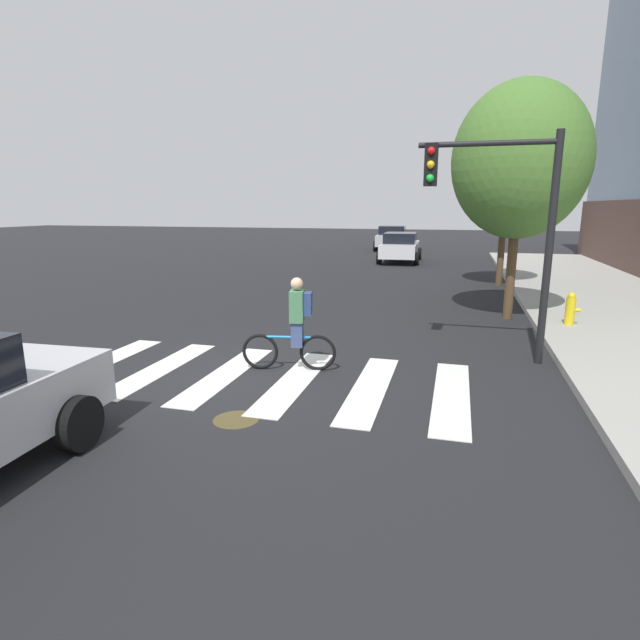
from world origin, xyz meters
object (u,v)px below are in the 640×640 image
object	(u,v)px
sedan_far	(392,237)
cyclist	(295,325)
traffic_light_near	(504,209)
fire_hydrant	(571,309)
street_tree_mid	(506,186)
manhole_cover	(236,420)
street_tree_near	(520,161)
sedan_mid	(400,247)

from	to	relation	value
sedan_far	cyclist	xyz separation A→B (m)	(1.64, -26.67, 0.00)
traffic_light_near	fire_hydrant	size ratio (longest dim) A/B	5.38
sedan_far	street_tree_mid	world-z (taller)	street_tree_mid
manhole_cover	street_tree_near	xyz separation A→B (m)	(4.22, 7.89, 4.00)
sedan_mid	fire_hydrant	bearing A→B (deg)	-68.69
cyclist	street_tree_near	distance (m)	7.60
manhole_cover	traffic_light_near	world-z (taller)	traffic_light_near
sedan_mid	street_tree_near	distance (m)	14.45
sedan_far	street_tree_mid	distance (m)	16.44
sedan_far	cyclist	bearing A→B (deg)	-86.49
street_tree_mid	sedan_far	bearing A→B (deg)	111.41
sedan_far	traffic_light_near	bearing A→B (deg)	-78.47
manhole_cover	street_tree_near	distance (m)	9.80
traffic_light_near	fire_hydrant	xyz separation A→B (m)	(1.90, 2.95, -2.33)
cyclist	street_tree_mid	bearing A→B (deg)	69.72
traffic_light_near	fire_hydrant	distance (m)	4.21
cyclist	traffic_light_near	world-z (taller)	traffic_light_near
manhole_cover	street_tree_near	world-z (taller)	street_tree_near
manhole_cover	cyclist	bearing A→B (deg)	86.81
cyclist	fire_hydrant	size ratio (longest dim) A/B	2.17
sedan_far	street_tree_mid	xyz separation A→B (m)	(5.92, -15.09, 2.77)
sedan_mid	street_tree_mid	size ratio (longest dim) A/B	0.85
fire_hydrant	street_tree_near	xyz separation A→B (m)	(-1.30, 1.04, 3.47)
manhole_cover	cyclist	distance (m)	2.47
sedan_mid	sedan_far	size ratio (longest dim) A/B	0.94
manhole_cover	fire_hydrant	bearing A→B (deg)	51.20
sedan_mid	fire_hydrant	xyz separation A→B (m)	(5.63, -14.44, -0.27)
manhole_cover	cyclist	xyz separation A→B (m)	(0.13, 2.32, 0.84)
sedan_mid	sedan_far	distance (m)	7.81
fire_hydrant	street_tree_mid	world-z (taller)	street_tree_mid
sedan_mid	street_tree_near	size ratio (longest dim) A/B	0.77
manhole_cover	sedan_far	world-z (taller)	sedan_far
manhole_cover	sedan_mid	xyz separation A→B (m)	(-0.12, 21.30, 0.80)
street_tree_near	street_tree_mid	size ratio (longest dim) A/B	1.11
cyclist	street_tree_near	size ratio (longest dim) A/B	0.29
cyclist	street_tree_mid	size ratio (longest dim) A/B	0.32
sedan_far	cyclist	distance (m)	26.72
cyclist	street_tree_mid	distance (m)	12.66
traffic_light_near	street_tree_mid	bearing A→B (deg)	85.42
manhole_cover	sedan_far	distance (m)	29.04
traffic_light_near	sedan_mid	bearing A→B (deg)	102.10
fire_hydrant	street_tree_near	distance (m)	3.85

